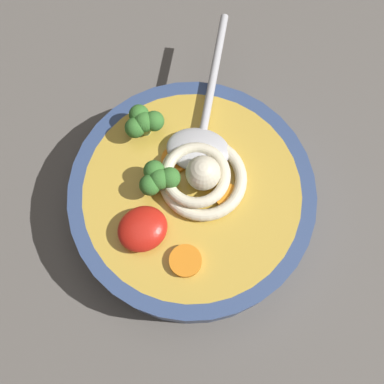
{
  "coord_description": "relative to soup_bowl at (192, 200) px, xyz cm",
  "views": [
    {
      "loc": [
        9.42,
        9.65,
        52.3
      ],
      "look_at": [
        2.5,
        -1.98,
        9.65
      ],
      "focal_mm": 45.09,
      "sensor_mm": 36.0,
      "label": 1
    }
  ],
  "objects": [
    {
      "name": "broccoli_floret_center",
      "position": [
        2.24,
        -2.13,
        4.52
      ],
      "size": [
        3.81,
        3.28,
        3.01
      ],
      "color": "#7A9E60",
      "rests_on": "soup_bowl"
    },
    {
      "name": "carrot_slice_right",
      "position": [
        -2.08,
        2.31,
        2.9
      ],
      "size": [
        2.28,
        2.28,
        0.54
      ],
      "primitive_type": "cylinder",
      "color": "orange",
      "rests_on": "soup_bowl"
    },
    {
      "name": "carrot_slice_front",
      "position": [
        3.81,
        5.28,
        2.97
      ],
      "size": [
        2.9,
        2.9,
        0.68
      ],
      "primitive_type": "cylinder",
      "color": "orange",
      "rests_on": "soup_bowl"
    },
    {
      "name": "noodle_pile",
      "position": [
        -1.3,
        -0.57,
        3.76
      ],
      "size": [
        9.05,
        8.87,
        3.64
      ],
      "color": "beige",
      "rests_on": "soup_bowl"
    },
    {
      "name": "broccoli_floret_beside_chili",
      "position": [
        0.71,
        -7.74,
        4.5
      ],
      "size": [
        3.78,
        3.25,
        2.98
      ],
      "color": "#7A9E60",
      "rests_on": "soup_bowl"
    },
    {
      "name": "soup_bowl",
      "position": [
        0.0,
        0.0,
        0.0
      ],
      "size": [
        23.26,
        23.26,
        5.44
      ],
      "color": "#334775",
      "rests_on": "table_slab"
    },
    {
      "name": "carrot_slice_far",
      "position": [
        -0.23,
        -3.52,
        2.87
      ],
      "size": [
        2.59,
        2.59,
        0.48
      ],
      "primitive_type": "cylinder",
      "color": "orange",
      "rests_on": "soup_bowl"
    },
    {
      "name": "table_slab",
      "position": [
        -2.5,
        1.98,
        -4.92
      ],
      "size": [
        116.58,
        116.58,
        4.21
      ],
      "primitive_type": "cube",
      "color": "#5B5651",
      "rests_on": "ground"
    },
    {
      "name": "soup_spoon",
      "position": [
        -3.58,
        -4.13,
        3.43
      ],
      "size": [
        13.83,
        15.22,
        1.6
      ],
      "rotation": [
        0.0,
        0.0,
        4.0
      ],
      "color": "#B7B7BC",
      "rests_on": "soup_bowl"
    },
    {
      "name": "chili_sauce_dollop",
      "position": [
        5.69,
        0.98,
        3.66
      ],
      "size": [
        4.56,
        4.1,
        2.05
      ],
      "primitive_type": "ellipsoid",
      "color": "red",
      "rests_on": "soup_bowl"
    }
  ]
}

